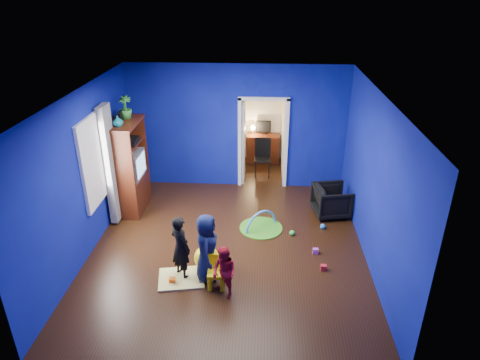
# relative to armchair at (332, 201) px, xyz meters

# --- Properties ---
(floor) EXTENTS (5.00, 5.50, 0.01)m
(floor) POSITION_rel_armchair_xyz_m (-2.08, -1.41, -0.33)
(floor) COLOR black
(floor) RESTS_ON ground
(ceiling) EXTENTS (5.00, 5.50, 0.01)m
(ceiling) POSITION_rel_armchair_xyz_m (-2.08, -1.41, 2.57)
(ceiling) COLOR white
(ceiling) RESTS_ON wall_back
(wall_back) EXTENTS (5.00, 0.02, 2.90)m
(wall_back) POSITION_rel_armchair_xyz_m (-2.08, 1.34, 1.12)
(wall_back) COLOR navy
(wall_back) RESTS_ON floor
(wall_front) EXTENTS (5.00, 0.02, 2.90)m
(wall_front) POSITION_rel_armchair_xyz_m (-2.08, -4.16, 1.12)
(wall_front) COLOR navy
(wall_front) RESTS_ON floor
(wall_left) EXTENTS (0.02, 5.50, 2.90)m
(wall_left) POSITION_rel_armchair_xyz_m (-4.58, -1.41, 1.12)
(wall_left) COLOR navy
(wall_left) RESTS_ON floor
(wall_right) EXTENTS (0.02, 5.50, 2.90)m
(wall_right) POSITION_rel_armchair_xyz_m (0.42, -1.41, 1.12)
(wall_right) COLOR navy
(wall_right) RESTS_ON floor
(alcove) EXTENTS (1.00, 1.75, 2.50)m
(alcove) POSITION_rel_armchair_xyz_m (-1.48, 2.22, 0.92)
(alcove) COLOR silver
(alcove) RESTS_ON floor
(armchair) EXTENTS (0.84, 0.82, 0.66)m
(armchair) POSITION_rel_armchair_xyz_m (0.00, 0.00, 0.00)
(armchair) COLOR black
(armchair) RESTS_ON floor
(child_black) EXTENTS (0.49, 0.48, 1.14)m
(child_black) POSITION_rel_armchair_xyz_m (-2.78, -2.23, 0.24)
(child_black) COLOR black
(child_black) RESTS_ON floor
(child_navy) EXTENTS (0.41, 0.60, 1.19)m
(child_navy) POSITION_rel_armchair_xyz_m (-2.34, -2.25, 0.27)
(child_navy) COLOR #0E1736
(child_navy) RESTS_ON floor
(toddler_red) EXTENTS (0.54, 0.54, 0.88)m
(toddler_red) POSITION_rel_armchair_xyz_m (-2.02, -2.68, 0.11)
(toddler_red) COLOR red
(toddler_red) RESTS_ON floor
(vase) EXTENTS (0.21, 0.21, 0.21)m
(vase) POSITION_rel_armchair_xyz_m (-4.28, -0.24, 1.74)
(vase) COLOR #0C5962
(vase) RESTS_ON tv_armoire
(potted_plant) EXTENTS (0.30, 0.30, 0.46)m
(potted_plant) POSITION_rel_armchair_xyz_m (-4.28, 0.28, 1.86)
(potted_plant) COLOR #308531
(potted_plant) RESTS_ON tv_armoire
(tv_armoire) EXTENTS (0.58, 1.14, 1.96)m
(tv_armoire) POSITION_rel_armchair_xyz_m (-4.28, 0.06, 0.65)
(tv_armoire) COLOR #3B1009
(tv_armoire) RESTS_ON floor
(crt_tv) EXTENTS (0.46, 0.70, 0.54)m
(crt_tv) POSITION_rel_armchair_xyz_m (-4.24, 0.06, 0.69)
(crt_tv) COLOR silver
(crt_tv) RESTS_ON tv_armoire
(yellow_blanket) EXTENTS (0.85, 0.73, 0.03)m
(yellow_blanket) POSITION_rel_armchair_xyz_m (-2.78, -2.33, -0.31)
(yellow_blanket) COLOR #F2E07A
(yellow_blanket) RESTS_ON floor
(hopper_ball) EXTENTS (0.43, 0.43, 0.43)m
(hopper_ball) POSITION_rel_armchair_xyz_m (-2.39, -2.00, -0.11)
(hopper_ball) COLOR yellow
(hopper_ball) RESTS_ON floor
(kid_chair) EXTENTS (0.29, 0.29, 0.50)m
(kid_chair) POSITION_rel_armchair_xyz_m (-2.17, -2.48, -0.08)
(kid_chair) COLOR yellow
(kid_chair) RESTS_ON floor
(play_mat) EXTENTS (0.86, 0.86, 0.02)m
(play_mat) POSITION_rel_armchair_xyz_m (-1.47, -0.66, -0.32)
(play_mat) COLOR #379221
(play_mat) RESTS_ON floor
(toy_arch) EXTENTS (0.63, 0.53, 0.77)m
(toy_arch) POSITION_rel_armchair_xyz_m (-1.47, -0.66, -0.31)
(toy_arch) COLOR #3F8CD8
(toy_arch) RESTS_ON floor
(window_left) EXTENTS (0.03, 0.95, 1.55)m
(window_left) POSITION_rel_armchair_xyz_m (-4.56, -1.06, 1.22)
(window_left) COLOR white
(window_left) RESTS_ON wall_left
(curtain) EXTENTS (0.14, 0.42, 2.40)m
(curtain) POSITION_rel_armchair_xyz_m (-4.45, -0.51, 0.92)
(curtain) COLOR slate
(curtain) RESTS_ON floor
(doorway) EXTENTS (1.16, 0.10, 2.10)m
(doorway) POSITION_rel_armchair_xyz_m (-1.48, 1.34, 0.72)
(doorway) COLOR white
(doorway) RESTS_ON floor
(study_desk) EXTENTS (0.88, 0.44, 0.75)m
(study_desk) POSITION_rel_armchair_xyz_m (-1.48, 2.85, 0.05)
(study_desk) COLOR #3D140A
(study_desk) RESTS_ON floor
(desk_monitor) EXTENTS (0.40, 0.05, 0.32)m
(desk_monitor) POSITION_rel_armchair_xyz_m (-1.48, 2.97, 0.62)
(desk_monitor) COLOR black
(desk_monitor) RESTS_ON study_desk
(desk_lamp) EXTENTS (0.14, 0.14, 0.14)m
(desk_lamp) POSITION_rel_armchair_xyz_m (-1.76, 2.91, 0.60)
(desk_lamp) COLOR #FFD88C
(desk_lamp) RESTS_ON study_desk
(folding_chair) EXTENTS (0.40, 0.40, 0.92)m
(folding_chair) POSITION_rel_armchair_xyz_m (-1.48, 1.89, 0.13)
(folding_chair) COLOR black
(folding_chair) RESTS_ON floor
(book_shelf) EXTENTS (0.88, 0.24, 0.04)m
(book_shelf) POSITION_rel_armchair_xyz_m (-1.48, 2.96, 1.69)
(book_shelf) COLOR white
(book_shelf) RESTS_ON study_desk
(toy_0) EXTENTS (0.10, 0.08, 0.10)m
(toy_0) POSITION_rel_armchair_xyz_m (-0.37, -1.94, -0.28)
(toy_0) COLOR red
(toy_0) RESTS_ON floor
(toy_1) EXTENTS (0.11, 0.11, 0.11)m
(toy_1) POSITION_rel_armchair_xyz_m (-0.23, -0.59, -0.27)
(toy_1) COLOR #257ED4
(toy_1) RESTS_ON floor
(toy_2) EXTENTS (0.10, 0.08, 0.10)m
(toy_2) POSITION_rel_armchair_xyz_m (-2.91, -2.45, -0.28)
(toy_2) COLOR #EE570C
(toy_2) RESTS_ON floor
(toy_3) EXTENTS (0.11, 0.11, 0.11)m
(toy_3) POSITION_rel_armchair_xyz_m (-0.86, -0.87, -0.27)
(toy_3) COLOR green
(toy_3) RESTS_ON floor
(toy_4) EXTENTS (0.10, 0.08, 0.10)m
(toy_4) POSITION_rel_armchair_xyz_m (-0.46, -1.46, -0.28)
(toy_4) COLOR #B845B3
(toy_4) RESTS_ON floor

